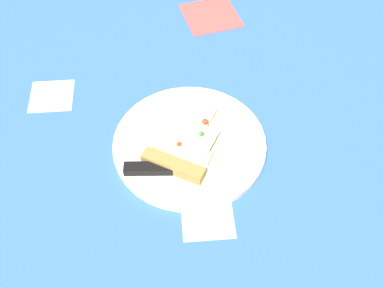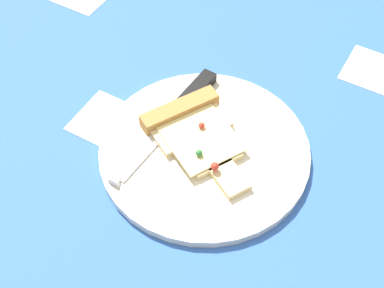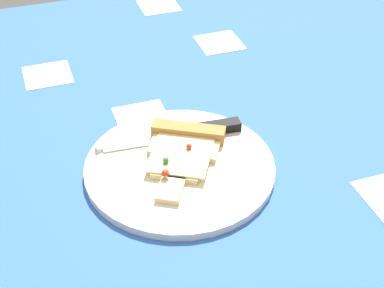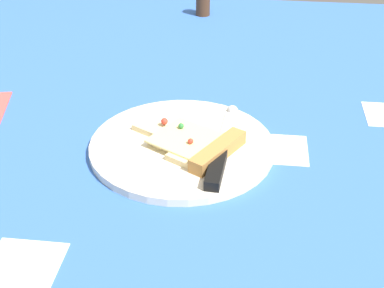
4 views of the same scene
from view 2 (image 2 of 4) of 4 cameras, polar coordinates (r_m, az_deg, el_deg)
The scene contains 4 objects.
ground_plane at distance 71.89cm, azimuth 1.69°, elevation -6.80°, with size 147.42×147.42×3.00cm.
plate at distance 74.56cm, azimuth 1.35°, elevation -0.73°, with size 29.59×29.59×1.28cm, color silver.
pizza_slice at distance 74.81cm, azimuth 0.33°, elevation 1.30°, with size 15.39×18.98×2.44cm.
knife at distance 77.23cm, azimuth -1.80°, elevation 3.21°, with size 24.09×3.70×2.45cm.
Camera 2 is at (-33.24, -16.68, 60.00)cm, focal length 49.53 mm.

